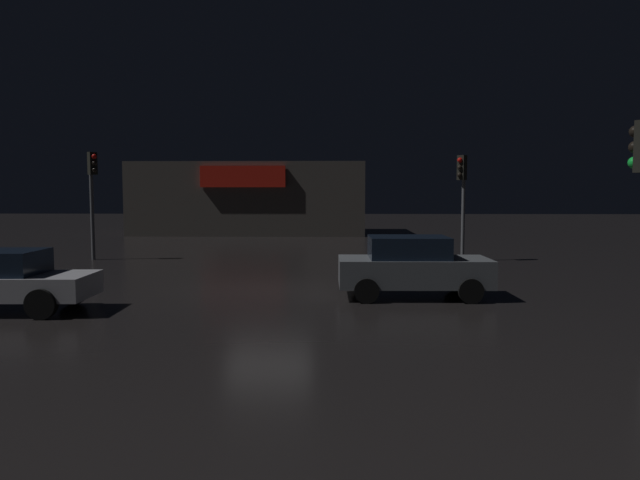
{
  "coord_description": "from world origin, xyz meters",
  "views": [
    {
      "loc": [
        1.94,
        -17.24,
        2.85
      ],
      "look_at": [
        1.45,
        2.1,
        1.29
      ],
      "focal_mm": 33.67,
      "sensor_mm": 36.0,
      "label": 1
    }
  ],
  "objects_px": {
    "store_building": "(252,198)",
    "traffic_signal_opposite": "(92,185)",
    "traffic_signal_main": "(462,186)",
    "car_far": "(412,266)"
  },
  "relations": [
    {
      "from": "store_building",
      "to": "traffic_signal_main",
      "type": "height_order",
      "value": "store_building"
    },
    {
      "from": "store_building",
      "to": "traffic_signal_opposite",
      "type": "bearing_deg",
      "value": -104.32
    },
    {
      "from": "store_building",
      "to": "traffic_signal_opposite",
      "type": "xyz_separation_m",
      "value": [
        -4.29,
        -16.81,
        0.72
      ]
    },
    {
      "from": "store_building",
      "to": "car_far",
      "type": "xyz_separation_m",
      "value": [
        7.87,
        -25.41,
        -1.54
      ]
    },
    {
      "from": "traffic_signal_main",
      "to": "traffic_signal_opposite",
      "type": "bearing_deg",
      "value": 179.81
    },
    {
      "from": "traffic_signal_main",
      "to": "traffic_signal_opposite",
      "type": "xyz_separation_m",
      "value": [
        -15.25,
        0.05,
        0.05
      ]
    },
    {
      "from": "store_building",
      "to": "traffic_signal_main",
      "type": "relative_size",
      "value": 3.55
    },
    {
      "from": "store_building",
      "to": "traffic_signal_opposite",
      "type": "relative_size",
      "value": 3.42
    },
    {
      "from": "traffic_signal_main",
      "to": "store_building",
      "type": "bearing_deg",
      "value": 123.04
    },
    {
      "from": "car_far",
      "to": "traffic_signal_opposite",
      "type": "bearing_deg",
      "value": 144.72
    }
  ]
}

